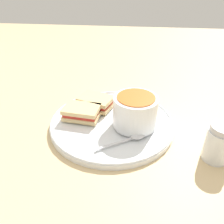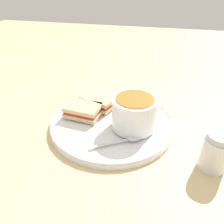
{
  "view_description": "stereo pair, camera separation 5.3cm",
  "coord_description": "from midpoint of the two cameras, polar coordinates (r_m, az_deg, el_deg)",
  "views": [
    {
      "loc": [
        0.06,
        -0.45,
        0.33
      ],
      "look_at": [
        0.0,
        0.0,
        0.04
      ],
      "focal_mm": 35.0,
      "sensor_mm": 36.0,
      "label": 1
    },
    {
      "loc": [
        0.11,
        -0.44,
        0.33
      ],
      "look_at": [
        0.0,
        0.0,
        0.04
      ],
      "focal_mm": 35.0,
      "sensor_mm": 36.0,
      "label": 2
    }
  ],
  "objects": [
    {
      "name": "sandwich_half_near",
      "position": [
        0.59,
        -6.82,
        2.58
      ],
      "size": [
        0.1,
        0.09,
        0.03
      ],
      "rotation": [
        0.0,
        0.0,
        2.82
      ],
      "color": "#DBBC7F",
      "rests_on": "plate"
    },
    {
      "name": "soup_bowl",
      "position": [
        0.51,
        3.09,
        0.15
      ],
      "size": [
        0.1,
        0.1,
        0.08
      ],
      "color": "white",
      "rests_on": "plate"
    },
    {
      "name": "sandwich_half_far",
      "position": [
        0.56,
        -10.64,
        -0.13
      ],
      "size": [
        0.09,
        0.07,
        0.03
      ],
      "rotation": [
        0.0,
        0.0,
        3.04
      ],
      "color": "#DBBC7F",
      "rests_on": "plate"
    },
    {
      "name": "salt_shaker",
      "position": [
        0.48,
        23.22,
        -7.67
      ],
      "size": [
        0.05,
        0.05,
        0.08
      ],
      "color": "silver",
      "rests_on": "ground_plane"
    },
    {
      "name": "spoon",
      "position": [
        0.48,
        2.61,
        -6.64
      ],
      "size": [
        0.11,
        0.08,
        0.01
      ],
      "rotation": [
        0.0,
        0.0,
        6.84
      ],
      "color": "silver",
      "rests_on": "plate"
    },
    {
      "name": "ground_plane",
      "position": [
        0.56,
        -2.75,
        -3.41
      ],
      "size": [
        2.4,
        2.4,
        0.0
      ],
      "primitive_type": "plane",
      "color": "#D1B27F"
    },
    {
      "name": "plate",
      "position": [
        0.55,
        -2.78,
        -2.68
      ],
      "size": [
        0.31,
        0.31,
        0.02
      ],
      "color": "white",
      "rests_on": "ground_plane"
    }
  ]
}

